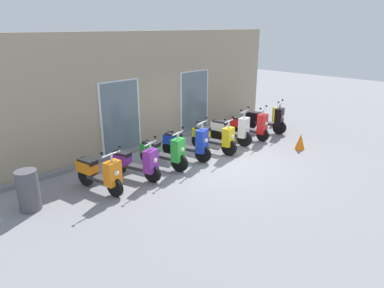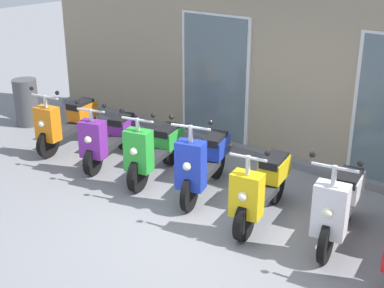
# 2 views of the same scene
# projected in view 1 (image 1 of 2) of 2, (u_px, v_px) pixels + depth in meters

# --- Properties ---
(ground_plane) EXTENTS (40.00, 40.00, 0.00)m
(ground_plane) POSITION_uv_depth(u_px,v_px,m) (220.00, 162.00, 10.32)
(ground_plane) COLOR gray
(storefront_facade) EXTENTS (11.16, 0.50, 3.67)m
(storefront_facade) POSITION_uv_depth(u_px,v_px,m) (157.00, 90.00, 11.59)
(storefront_facade) COLOR gray
(storefront_facade) RESTS_ON ground_plane
(scooter_orange) EXTENTS (0.65, 1.51, 1.19)m
(scooter_orange) POSITION_uv_depth(u_px,v_px,m) (100.00, 173.00, 8.36)
(scooter_orange) COLOR black
(scooter_orange) RESTS_ON ground_plane
(scooter_purple) EXTENTS (0.75, 1.52, 1.18)m
(scooter_purple) POSITION_uv_depth(u_px,v_px,m) (135.00, 162.00, 9.08)
(scooter_purple) COLOR black
(scooter_purple) RESTS_ON ground_plane
(scooter_green) EXTENTS (0.70, 1.58, 1.24)m
(scooter_green) POSITION_uv_depth(u_px,v_px,m) (164.00, 152.00, 9.74)
(scooter_green) COLOR black
(scooter_green) RESTS_ON ground_plane
(scooter_blue) EXTENTS (0.79, 1.61, 1.34)m
(scooter_blue) POSITION_uv_depth(u_px,v_px,m) (187.00, 143.00, 10.36)
(scooter_blue) COLOR black
(scooter_blue) RESTS_ON ground_plane
(scooter_yellow) EXTENTS (0.63, 1.62, 1.23)m
(scooter_yellow) POSITION_uv_depth(u_px,v_px,m) (214.00, 138.00, 10.99)
(scooter_yellow) COLOR black
(scooter_yellow) RESTS_ON ground_plane
(scooter_white) EXTENTS (0.64, 1.59, 1.32)m
(scooter_white) POSITION_uv_depth(u_px,v_px,m) (231.00, 129.00, 11.75)
(scooter_white) COLOR black
(scooter_white) RESTS_ON ground_plane
(scooter_red) EXTENTS (0.57, 1.52, 1.24)m
(scooter_red) POSITION_uv_depth(u_px,v_px,m) (250.00, 125.00, 12.28)
(scooter_red) COLOR black
(scooter_red) RESTS_ON ground_plane
(scooter_black) EXTENTS (0.67, 1.64, 1.27)m
(scooter_black) POSITION_uv_depth(u_px,v_px,m) (266.00, 120.00, 13.07)
(scooter_black) COLOR black
(scooter_black) RESTS_ON ground_plane
(traffic_cone) EXTENTS (0.32, 0.32, 0.52)m
(traffic_cone) POSITION_uv_depth(u_px,v_px,m) (300.00, 142.00, 11.30)
(traffic_cone) COLOR orange
(traffic_cone) RESTS_ON ground_plane
(trash_bin) EXTENTS (0.46, 0.46, 0.91)m
(trash_bin) POSITION_uv_depth(u_px,v_px,m) (28.00, 190.00, 7.52)
(trash_bin) COLOR #4C4C51
(trash_bin) RESTS_ON ground_plane
(curb_bollard) EXTENTS (0.12, 0.12, 0.70)m
(curb_bollard) POSITION_uv_depth(u_px,v_px,m) (274.00, 116.00, 14.16)
(curb_bollard) COLOR yellow
(curb_bollard) RESTS_ON ground_plane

